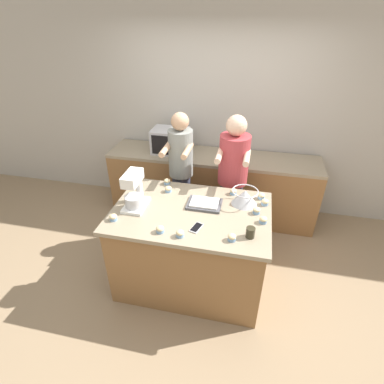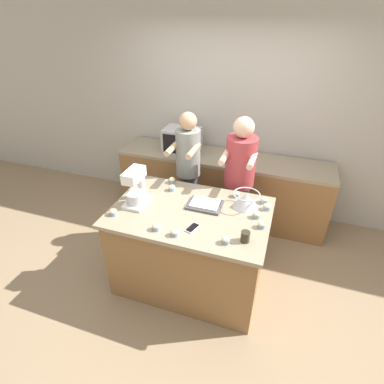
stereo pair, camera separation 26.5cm
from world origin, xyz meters
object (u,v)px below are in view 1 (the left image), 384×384
person_left (181,175)px  cupcake_5 (257,211)px  baking_tray (204,204)px  cupcake_8 (263,220)px  mixing_bowl (245,197)px  cupcake_6 (168,189)px  cupcake_10 (233,192)px  cupcake_1 (113,217)px  cupcake_7 (232,237)px  cupcake_3 (261,196)px  person_right (232,181)px  cupcake_9 (167,182)px  stand_mixer (134,192)px  cell_phone (196,228)px  microwave_oven (171,141)px  drinking_glass (250,232)px  cupcake_4 (265,202)px  cupcake_2 (160,229)px  cupcake_0 (180,234)px

person_left → cupcake_5: (0.90, -0.66, 0.08)m
baking_tray → cupcake_8: size_ratio=4.68×
mixing_bowl → cupcake_6: 0.79m
cupcake_10 → cupcake_1: bearing=-146.1°
baking_tray → mixing_bowl: bearing=16.9°
baking_tray → cupcake_7: (0.32, -0.46, 0.01)m
cupcake_3 → cupcake_7: (-0.22, -0.70, 0.00)m
person_right → cupcake_9: 0.76m
mixing_bowl → stand_mixer: bearing=-164.5°
person_left → cell_phone: size_ratio=10.31×
person_right → mixing_bowl: bearing=-72.1°
microwave_oven → cupcake_5: microwave_oven is taller
person_left → drinking_glass: 1.34m
stand_mixer → cupcake_4: (1.22, 0.30, -0.13)m
cupcake_1 → cupcake_2: same height
cell_phone → cupcake_9: size_ratio=2.24×
person_right → stand_mixer: bearing=-136.7°
cupcake_10 → microwave_oven: bearing=135.0°
microwave_oven → cupcake_4: (1.26, -1.07, -0.11)m
person_right → cell_phone: 1.03m
cupcake_2 → cupcake_4: same height
cell_phone → drinking_glass: (0.46, -0.02, 0.04)m
cupcake_8 → cupcake_10: (-0.31, 0.43, 0.00)m
cupcake_6 → cupcake_10: 0.68m
cupcake_2 → person_right: bearing=65.8°
person_right → cupcake_6: 0.78m
cell_phone → cupcake_8: 0.61m
drinking_glass → cupcake_0: (-0.58, -0.12, -0.02)m
person_right → cupcake_1: size_ratio=23.31×
person_right → cupcake_7: (0.11, -1.09, 0.09)m
cupcake_8 → cupcake_6: bearing=161.5°
mixing_bowl → cupcake_2: (-0.67, -0.60, -0.05)m
baking_tray → cupcake_5: size_ratio=4.68×
baking_tray → drinking_glass: (0.46, -0.38, 0.03)m
cupcake_9 → cupcake_7: bearing=-44.6°
drinking_glass → cupcake_0: size_ratio=1.33×
cupcake_2 → cupcake_10: same height
person_left → mixing_bowl: 0.94m
drinking_glass → cupcake_9: 1.17m
mixing_bowl → cupcake_0: size_ratio=3.68×
person_right → baking_tray: person_right is taller
cupcake_6 → cupcake_8: same height
cupcake_6 → baking_tray: bearing=-21.9°
stand_mixer → cupcake_2: size_ratio=5.29×
microwave_oven → cupcake_3: 1.56m
cupcake_6 → cupcake_2: bearing=-79.7°
cupcake_5 → cupcake_6: bearing=168.0°
microwave_oven → cupcake_6: microwave_oven is taller
cell_phone → cupcake_1: bearing=-176.3°
person_right → cupcake_4: bearing=-53.6°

